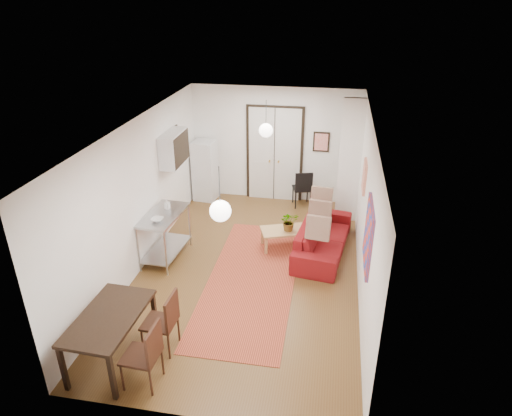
% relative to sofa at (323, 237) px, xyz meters
% --- Properties ---
extents(floor, '(7.00, 7.00, 0.00)m').
position_rel_sofa_xyz_m(floor, '(-1.39, -0.96, -0.33)').
color(floor, brown).
rests_on(floor, ground).
extents(ceiling, '(4.20, 7.00, 0.02)m').
position_rel_sofa_xyz_m(ceiling, '(-1.39, -0.96, 2.57)').
color(ceiling, silver).
rests_on(ceiling, wall_back).
extents(wall_back, '(4.20, 0.02, 2.90)m').
position_rel_sofa_xyz_m(wall_back, '(-1.39, 2.54, 1.12)').
color(wall_back, white).
rests_on(wall_back, floor).
extents(wall_front, '(4.20, 0.02, 2.90)m').
position_rel_sofa_xyz_m(wall_front, '(-1.39, -4.46, 1.12)').
color(wall_front, white).
rests_on(wall_front, floor).
extents(wall_left, '(0.02, 7.00, 2.90)m').
position_rel_sofa_xyz_m(wall_left, '(-3.49, -0.96, 1.12)').
color(wall_left, white).
rests_on(wall_left, floor).
extents(wall_right, '(0.02, 7.00, 2.90)m').
position_rel_sofa_xyz_m(wall_right, '(0.71, -0.96, 1.12)').
color(wall_right, white).
rests_on(wall_right, floor).
extents(double_doors, '(1.44, 0.06, 2.50)m').
position_rel_sofa_xyz_m(double_doors, '(-1.39, 2.50, 0.87)').
color(double_doors, silver).
rests_on(double_doors, wall_back).
extents(stub_partition, '(0.50, 0.10, 2.90)m').
position_rel_sofa_xyz_m(stub_partition, '(0.46, 1.59, 1.12)').
color(stub_partition, white).
rests_on(stub_partition, floor).
extents(wall_cabinet, '(0.35, 1.00, 0.70)m').
position_rel_sofa_xyz_m(wall_cabinet, '(-3.31, 0.54, 1.57)').
color(wall_cabinet, silver).
rests_on(wall_cabinet, wall_left).
extents(painting_popart, '(0.05, 1.00, 1.00)m').
position_rel_sofa_xyz_m(painting_popart, '(0.69, -2.21, 1.32)').
color(painting_popart, red).
rests_on(painting_popart, wall_right).
extents(painting_abstract, '(0.05, 0.50, 0.60)m').
position_rel_sofa_xyz_m(painting_abstract, '(0.69, -0.16, 1.47)').
color(painting_abstract, '#F6E4CD').
rests_on(painting_abstract, wall_right).
extents(poster_back, '(0.40, 0.03, 0.50)m').
position_rel_sofa_xyz_m(poster_back, '(-0.24, 2.51, 1.27)').
color(poster_back, red).
rests_on(poster_back, wall_back).
extents(print_left, '(0.03, 0.44, 0.54)m').
position_rel_sofa_xyz_m(print_left, '(-3.46, 1.04, 1.62)').
color(print_left, '#955D3E').
rests_on(print_left, wall_left).
extents(pendant_back, '(0.30, 0.30, 0.80)m').
position_rel_sofa_xyz_m(pendant_back, '(-1.39, 1.04, 1.92)').
color(pendant_back, silver).
rests_on(pendant_back, ceiling).
extents(pendant_front, '(0.30, 0.30, 0.80)m').
position_rel_sofa_xyz_m(pendant_front, '(-1.39, -2.96, 1.92)').
color(pendant_front, silver).
rests_on(pendant_front, ceiling).
extents(kilim_rug, '(1.63, 4.31, 0.01)m').
position_rel_sofa_xyz_m(kilim_rug, '(-1.27, -1.28, -0.33)').
color(kilim_rug, '#B3472C').
rests_on(kilim_rug, floor).
extents(sofa, '(2.37, 1.19, 0.66)m').
position_rel_sofa_xyz_m(sofa, '(0.00, 0.00, 0.00)').
color(sofa, maroon).
rests_on(sofa, floor).
extents(coffee_table, '(1.08, 0.82, 0.43)m').
position_rel_sofa_xyz_m(coffee_table, '(-0.82, 0.02, 0.04)').
color(coffee_table, tan).
rests_on(coffee_table, floor).
extents(potted_plant, '(0.43, 0.46, 0.41)m').
position_rel_sofa_xyz_m(potted_plant, '(-0.72, 0.02, 0.30)').
color(potted_plant, '#396B30').
rests_on(potted_plant, coffee_table).
extents(kitchen_counter, '(0.74, 1.34, 0.99)m').
position_rel_sofa_xyz_m(kitchen_counter, '(-3.14, -0.79, 0.32)').
color(kitchen_counter, '#A4A5A8').
rests_on(kitchen_counter, floor).
extents(bowl, '(0.25, 0.25, 0.06)m').
position_rel_sofa_xyz_m(bowl, '(-3.14, -1.09, 0.69)').
color(bowl, white).
rests_on(bowl, kitchen_counter).
extents(soap_bottle, '(0.10, 0.10, 0.21)m').
position_rel_sofa_xyz_m(soap_bottle, '(-3.14, -0.54, 0.76)').
color(soap_bottle, '#538AB4').
rests_on(soap_bottle, kitchen_counter).
extents(fridge, '(0.60, 0.60, 1.55)m').
position_rel_sofa_xyz_m(fridge, '(-3.14, 2.19, 0.44)').
color(fridge, silver).
rests_on(fridge, floor).
extents(dining_table, '(0.89, 1.48, 0.80)m').
position_rel_sofa_xyz_m(dining_table, '(-2.90, -3.66, 0.38)').
color(dining_table, black).
rests_on(dining_table, floor).
extents(dining_chair_near, '(0.50, 0.68, 0.99)m').
position_rel_sofa_xyz_m(dining_chair_near, '(-2.30, -3.21, 0.24)').
color(dining_chair_near, '#371A11').
rests_on(dining_chair_near, floor).
extents(dining_chair_far, '(0.50, 0.68, 0.99)m').
position_rel_sofa_xyz_m(dining_chair_far, '(-2.30, -3.91, 0.24)').
color(dining_chair_far, '#371A11').
rests_on(dining_chair_far, floor).
extents(black_side_chair, '(0.54, 0.55, 0.95)m').
position_rel_sofa_xyz_m(black_side_chair, '(-0.63, 2.28, 0.23)').
color(black_side_chair, black).
rests_on(black_side_chair, floor).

